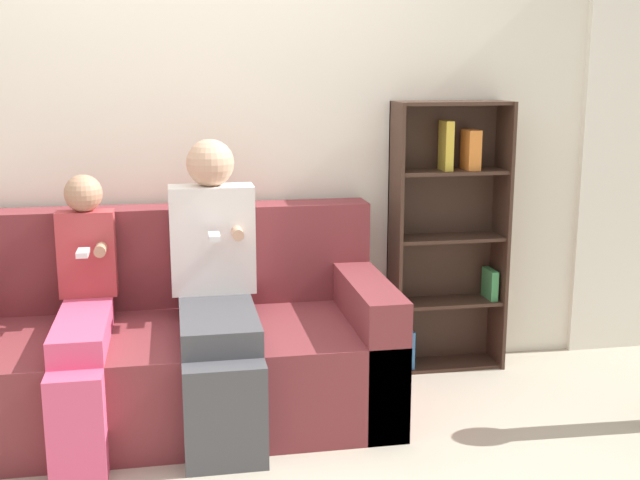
{
  "coord_description": "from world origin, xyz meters",
  "views": [
    {
      "loc": [
        -0.04,
        -2.96,
        1.57
      ],
      "look_at": [
        0.62,
        0.63,
        0.78
      ],
      "focal_mm": 45.0,
      "sensor_mm": 36.0,
      "label": 1
    }
  ],
  "objects_px": {
    "adult_seated": "(216,283)",
    "bookshelf": "(446,235)",
    "child_seated": "(83,314)",
    "couch": "(165,350)"
  },
  "relations": [
    {
      "from": "adult_seated",
      "to": "bookshelf",
      "type": "bearing_deg",
      "value": 21.82
    },
    {
      "from": "child_seated",
      "to": "couch",
      "type": "bearing_deg",
      "value": 26.84
    },
    {
      "from": "couch",
      "to": "child_seated",
      "type": "distance_m",
      "value": 0.44
    },
    {
      "from": "child_seated",
      "to": "bookshelf",
      "type": "xyz_separation_m",
      "value": [
        1.79,
        0.54,
        0.16
      ]
    },
    {
      "from": "adult_seated",
      "to": "child_seated",
      "type": "relative_size",
      "value": 1.14
    },
    {
      "from": "adult_seated",
      "to": "child_seated",
      "type": "bearing_deg",
      "value": -174.87
    },
    {
      "from": "bookshelf",
      "to": "adult_seated",
      "type": "bearing_deg",
      "value": -158.18
    },
    {
      "from": "couch",
      "to": "bookshelf",
      "type": "height_order",
      "value": "bookshelf"
    },
    {
      "from": "couch",
      "to": "child_seated",
      "type": "height_order",
      "value": "child_seated"
    },
    {
      "from": "adult_seated",
      "to": "child_seated",
      "type": "height_order",
      "value": "adult_seated"
    }
  ]
}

